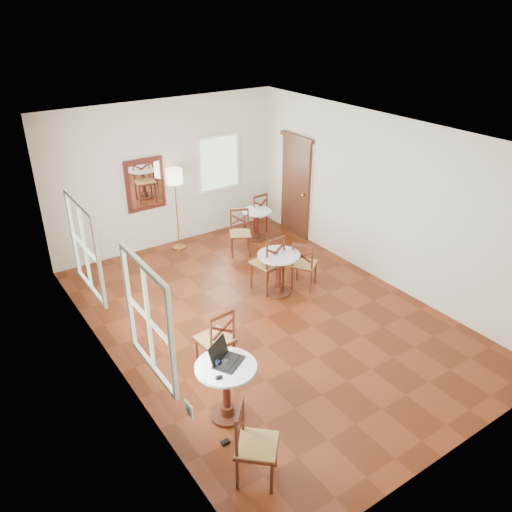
{
  "coord_description": "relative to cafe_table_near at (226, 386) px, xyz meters",
  "views": [
    {
      "loc": [
        -4.15,
        -5.79,
        4.75
      ],
      "look_at": [
        0.0,
        0.3,
        1.0
      ],
      "focal_mm": 36.15,
      "sensor_mm": 36.0,
      "label": 1
    }
  ],
  "objects": [
    {
      "name": "floor_lamp",
      "position": [
        1.7,
        4.7,
        0.96
      ],
      "size": [
        0.33,
        0.33,
        1.71
      ],
      "color": "#BF8C3F",
      "rests_on": "ground"
    },
    {
      "name": "power_adapter",
      "position": [
        -0.26,
        -0.37,
        -0.47
      ],
      "size": [
        0.1,
        0.06,
        0.04
      ],
      "primitive_type": "cube",
      "color": "black",
      "rests_on": "ground"
    },
    {
      "name": "chair_back_a",
      "position": [
        3.5,
        4.47,
        -0.03
      ],
      "size": [
        0.44,
        0.44,
        0.92
      ],
      "rotation": [
        0.0,
        0.0,
        3.19
      ],
      "color": "#492112",
      "rests_on": "ground"
    },
    {
      "name": "cafe_table_back",
      "position": [
        3.28,
        4.14,
        -0.08
      ],
      "size": [
        0.63,
        0.63,
        0.67
      ],
      "color": "#492112",
      "rests_on": "ground"
    },
    {
      "name": "water_glass",
      "position": [
        -0.02,
        -0.03,
        0.36
      ],
      "size": [
        0.07,
        0.07,
        0.11
      ],
      "primitive_type": "cylinder",
      "color": "white",
      "rests_on": "cafe_table_near"
    },
    {
      "name": "chair_near_b",
      "position": [
        -0.23,
        -0.95,
        -0.01
      ],
      "size": [
        0.63,
        0.63,
        0.97
      ],
      "rotation": [
        0.0,
        0.0,
        0.82
      ],
      "color": "#492112",
      "rests_on": "ground"
    },
    {
      "name": "ground",
      "position": [
        1.7,
        1.55,
        -0.49
      ],
      "size": [
        7.0,
        7.0,
        0.0
      ],
      "primitive_type": "plane",
      "color": "#622610",
      "rests_on": "ground"
    },
    {
      "name": "chair_mid_b",
      "position": [
        2.83,
        1.99,
        -0.03
      ],
      "size": [
        0.59,
        0.59,
        0.92
      ],
      "rotation": [
        0.0,
        0.0,
        2.21
      ],
      "color": "#492112",
      "rests_on": "ground"
    },
    {
      "name": "laptop",
      "position": [
        0.03,
        0.08,
        0.37
      ],
      "size": [
        0.48,
        0.45,
        0.27
      ],
      "rotation": [
        0.0,
        0.0,
        0.53
      ],
      "color": "black",
      "rests_on": "cafe_table_near"
    },
    {
      "name": "chair_back_b",
      "position": [
        2.62,
        3.77,
        -0.03
      ],
      "size": [
        0.58,
        0.58,
        0.92
      ],
      "rotation": [
        0.0,
        0.0,
        -0.49
      ],
      "color": "#492112",
      "rests_on": "ground"
    },
    {
      "name": "cafe_table_near",
      "position": [
        0.0,
        0.0,
        0.0
      ],
      "size": [
        0.75,
        0.75,
        0.79
      ],
      "color": "#492112",
      "rests_on": "ground"
    },
    {
      "name": "room_shell",
      "position": [
        1.64,
        1.83,
        1.4
      ],
      "size": [
        5.02,
        7.02,
        3.01
      ],
      "color": "beige",
      "rests_on": "ground"
    },
    {
      "name": "cafe_table_mid",
      "position": [
        2.3,
        2.04,
        -0.01
      ],
      "size": [
        0.74,
        0.74,
        0.78
      ],
      "color": "#492112",
      "rests_on": "ground"
    },
    {
      "name": "chair_near_a",
      "position": [
        0.37,
        0.89,
        0.0
      ],
      "size": [
        0.5,
        0.5,
        0.99
      ],
      "rotation": [
        0.0,
        0.0,
        3.24
      ],
      "color": "#492112",
      "rests_on": "ground"
    },
    {
      "name": "navy_mug",
      "position": [
        -0.08,
        0.05,
        0.34
      ],
      "size": [
        0.1,
        0.06,
        0.08
      ],
      "color": "black",
      "rests_on": "cafe_table_near"
    },
    {
      "name": "mouse",
      "position": [
        -0.18,
        -0.15,
        0.32
      ],
      "size": [
        0.11,
        0.09,
        0.04
      ],
      "primitive_type": "ellipsoid",
      "rotation": [
        0.0,
        0.0,
        -0.28
      ],
      "color": "black",
      "rests_on": "cafe_table_near"
    },
    {
      "name": "chair_mid_a",
      "position": [
        2.25,
        2.26,
        0.04
      ],
      "size": [
        0.55,
        0.55,
        1.07
      ],
      "rotation": [
        0.0,
        0.0,
        3.27
      ],
      "color": "#492112",
      "rests_on": "ground"
    }
  ]
}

